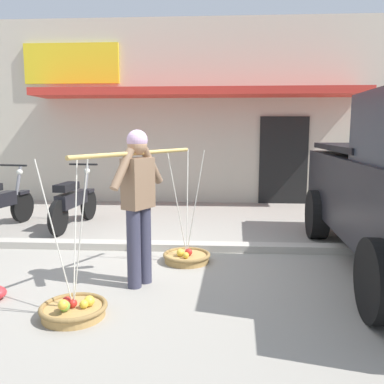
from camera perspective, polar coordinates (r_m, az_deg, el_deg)
ground_plane at (r=5.27m, az=-3.75°, el=-10.13°), size 90.00×90.00×0.00m
sidewalk_curb at (r=5.92m, az=-2.89°, el=-7.51°), size 20.00×0.24×0.10m
fruit_vendor at (r=4.43m, az=-7.46°, el=-0.71°), size 0.95×1.66×1.70m
fruit_basket_left_side at (r=4.04m, az=-16.11°, el=-15.29°), size 0.61×0.61×1.45m
fruit_basket_right_side at (r=5.37m, az=-0.75°, el=-8.92°), size 0.61×0.61×1.45m
motorcycle_second_in_row at (r=7.45m, az=-16.13°, el=-1.32°), size 0.54×1.82×1.09m
storefront_building at (r=12.08m, az=1.52°, el=10.52°), size 13.00×6.00×4.20m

